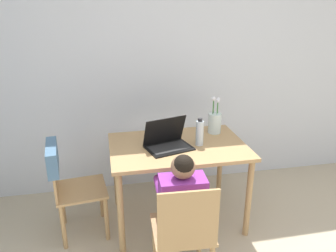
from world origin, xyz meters
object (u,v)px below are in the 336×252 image
at_px(person_seated, 181,201).
at_px(laptop, 167,141).
at_px(chair_occupied, 184,233).
at_px(chair_spare, 64,176).
at_px(water_bottle, 200,133).
at_px(flower_vase, 215,122).

bearing_deg(person_seated, laptop, -89.56).
distance_m(chair_occupied, chair_spare, 1.09).
height_order(chair_spare, person_seated, person_seated).
distance_m(chair_spare, water_bottle, 1.15).
bearing_deg(chair_occupied, flower_vase, -115.73).
bearing_deg(chair_occupied, water_bottle, -110.42).
bearing_deg(chair_spare, water_bottle, -96.81).
bearing_deg(chair_occupied, laptop, -89.64).
height_order(chair_spare, laptop, laptop).
height_order(chair_occupied, chair_spare, chair_spare).
bearing_deg(flower_vase, water_bottle, -131.21).
bearing_deg(water_bottle, chair_spare, 179.82).
bearing_deg(water_bottle, person_seated, -117.05).
bearing_deg(chair_occupied, person_seated, -90.00).
xyz_separation_m(chair_occupied, water_bottle, (0.31, 0.71, 0.42)).
xyz_separation_m(chair_spare, water_bottle, (1.12, -0.00, 0.28)).
relative_size(chair_spare, water_bottle, 3.54).
distance_m(person_seated, flower_vase, 1.02).
xyz_separation_m(chair_occupied, chair_spare, (-0.81, 0.71, 0.13)).
xyz_separation_m(chair_occupied, laptop, (0.03, 0.72, 0.36)).
bearing_deg(laptop, water_bottle, -18.04).
xyz_separation_m(chair_spare, person_seated, (0.82, -0.59, 0.03)).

